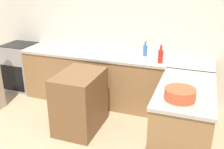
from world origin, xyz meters
TOP-DOWN VIEW (x-y plane):
  - wall_back at (0.00, 2.15)m, footprint 8.00×0.06m
  - counter_back at (0.00, 1.81)m, footprint 3.29×0.67m
  - counter_peninsula at (1.30, 0.83)m, footprint 0.69×1.34m
  - range_oven at (-1.94, 1.82)m, footprint 0.59×0.61m
  - island_table at (-0.19, 0.88)m, footprint 0.58×0.82m
  - mixing_bowl at (1.25, 0.48)m, footprint 0.34×0.34m
  - water_bottle_blue at (0.53, 1.94)m, footprint 0.07×0.07m
  - hot_sauce_bottle at (0.83, 1.67)m, footprint 0.08×0.08m
  - vinegar_bottle_clear at (0.82, 1.90)m, footprint 0.07×0.07m

SIDE VIEW (x-z plane):
  - island_table at x=-0.19m, z-range 0.00..0.88m
  - counter_back at x=0.00m, z-range 0.00..0.91m
  - counter_peninsula at x=1.30m, z-range 0.00..0.91m
  - range_oven at x=-1.94m, z-range 0.00..0.92m
  - mixing_bowl at x=1.25m, z-range 0.91..1.04m
  - vinegar_bottle_clear at x=0.82m, z-range 0.89..1.11m
  - water_bottle_blue at x=0.53m, z-range 0.88..1.13m
  - hot_sauce_bottle at x=0.83m, z-range 0.88..1.16m
  - wall_back at x=0.00m, z-range 0.00..2.70m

